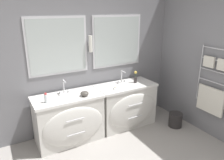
% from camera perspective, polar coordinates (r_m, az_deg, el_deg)
% --- Properties ---
extents(wall_back, '(5.45, 0.14, 2.60)m').
position_cam_1_polar(wall_back, '(3.82, -9.51, 5.53)').
color(wall_back, slate).
rests_on(wall_back, ground_plane).
extents(wall_right, '(0.13, 4.09, 2.60)m').
position_cam_1_polar(wall_right, '(4.05, 23.88, 4.66)').
color(wall_right, slate).
rests_on(wall_right, ground_plane).
extents(vanity_left, '(1.10, 0.62, 0.80)m').
position_cam_1_polar(vanity_left, '(3.70, -11.09, -9.99)').
color(vanity_left, silver).
rests_on(vanity_left, ground_plane).
extents(vanity_right, '(1.10, 0.62, 0.80)m').
position_cam_1_polar(vanity_right, '(4.13, 3.74, -6.53)').
color(vanity_right, silver).
rests_on(vanity_right, ground_plane).
extents(faucet_left, '(0.17, 0.14, 0.23)m').
position_cam_1_polar(faucet_left, '(3.64, -12.42, -1.72)').
color(faucet_left, silver).
rests_on(faucet_left, vanity_left).
extents(faucet_right, '(0.17, 0.14, 0.23)m').
position_cam_1_polar(faucet_right, '(4.07, 2.63, 0.90)').
color(faucet_right, silver).
rests_on(faucet_right, vanity_right).
extents(toiletry_bottle, '(0.05, 0.05, 0.15)m').
position_cam_1_polar(toiletry_bottle, '(3.38, -16.86, -4.57)').
color(toiletry_bottle, silver).
rests_on(toiletry_bottle, vanity_left).
extents(amenity_bowl, '(0.14, 0.14, 0.08)m').
position_cam_1_polar(amenity_bowl, '(3.51, -7.18, -3.56)').
color(amenity_bowl, '#4C4742').
rests_on(amenity_bowl, vanity_left).
extents(flower_vase, '(0.06, 0.06, 0.23)m').
position_cam_1_polar(flower_vase, '(4.10, 6.14, 0.61)').
color(flower_vase, '#332D2D').
rests_on(flower_vase, vanity_right).
extents(soap_dish, '(0.08, 0.06, 0.04)m').
position_cam_1_polar(soap_dish, '(3.78, 0.92, -2.12)').
color(soap_dish, white).
rests_on(soap_dish, vanity_right).
extents(waste_bin, '(0.25, 0.25, 0.27)m').
position_cam_1_polar(waste_bin, '(4.35, 16.23, -9.86)').
color(waste_bin, '#282626').
rests_on(waste_bin, ground_plane).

